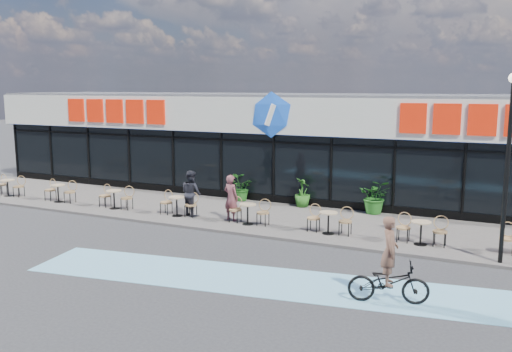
% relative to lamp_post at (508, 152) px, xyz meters
% --- Properties ---
extents(ground, '(120.00, 120.00, 0.00)m').
position_rel_lamp_post_xyz_m(ground, '(-8.87, -2.30, -3.19)').
color(ground, '#28282B').
rests_on(ground, ground).
extents(sidewalk, '(44.00, 5.00, 0.10)m').
position_rel_lamp_post_xyz_m(sidewalk, '(-8.87, 2.20, -3.14)').
color(sidewalk, '#59524F').
rests_on(sidewalk, ground).
extents(bike_lane, '(14.17, 4.13, 0.01)m').
position_rel_lamp_post_xyz_m(bike_lane, '(-4.87, -3.80, -3.19)').
color(bike_lane, '#66A4C1').
rests_on(bike_lane, ground).
extents(building, '(30.60, 6.57, 4.75)m').
position_rel_lamp_post_xyz_m(building, '(-8.87, 7.63, -0.85)').
color(building, black).
rests_on(building, ground).
extents(lamp_post, '(0.28, 0.28, 5.21)m').
position_rel_lamp_post_xyz_m(lamp_post, '(0.00, 0.00, 0.00)').
color(lamp_post, black).
rests_on(lamp_post, sidewalk).
extents(bistro_set_0, '(1.54, 0.62, 0.90)m').
position_rel_lamp_post_xyz_m(bistro_set_0, '(-20.14, 0.93, -2.64)').
color(bistro_set_0, tan).
rests_on(bistro_set_0, sidewalk).
extents(bistro_set_1, '(1.54, 0.62, 0.90)m').
position_rel_lamp_post_xyz_m(bistro_set_1, '(-17.16, 0.93, -2.64)').
color(bistro_set_1, tan).
rests_on(bistro_set_1, sidewalk).
extents(bistro_set_2, '(1.54, 0.62, 0.90)m').
position_rel_lamp_post_xyz_m(bistro_set_2, '(-14.18, 0.93, -2.64)').
color(bistro_set_2, tan).
rests_on(bistro_set_2, sidewalk).
extents(bistro_set_3, '(1.54, 0.62, 0.90)m').
position_rel_lamp_post_xyz_m(bistro_set_3, '(-11.21, 0.93, -2.64)').
color(bistro_set_3, tan).
rests_on(bistro_set_3, sidewalk).
extents(bistro_set_4, '(1.54, 0.62, 0.90)m').
position_rel_lamp_post_xyz_m(bistro_set_4, '(-8.23, 0.93, -2.64)').
color(bistro_set_4, tan).
rests_on(bistro_set_4, sidewalk).
extents(bistro_set_5, '(1.54, 0.62, 0.90)m').
position_rel_lamp_post_xyz_m(bistro_set_5, '(-5.25, 0.93, -2.64)').
color(bistro_set_5, tan).
rests_on(bistro_set_5, sidewalk).
extents(bistro_set_6, '(1.54, 0.62, 0.90)m').
position_rel_lamp_post_xyz_m(bistro_set_6, '(-2.28, 0.93, -2.64)').
color(bistro_set_6, tan).
rests_on(bistro_set_6, sidewalk).
extents(potted_plant_left, '(1.14, 1.03, 1.11)m').
position_rel_lamp_post_xyz_m(potted_plant_left, '(-10.29, 4.32, -2.54)').
color(potted_plant_left, '#1E5618').
rests_on(potted_plant_left, sidewalk).
extents(potted_plant_mid, '(0.94, 0.94, 1.19)m').
position_rel_lamp_post_xyz_m(potted_plant_mid, '(-7.46, 4.35, -2.50)').
color(potted_plant_mid, '#265E1A').
rests_on(potted_plant_mid, sidewalk).
extents(potted_plant_right, '(1.35, 1.22, 1.33)m').
position_rel_lamp_post_xyz_m(potted_plant_right, '(-4.49, 4.41, -2.42)').
color(potted_plant_right, '#1E5B1A').
rests_on(potted_plant_right, sidewalk).
extents(patron_left, '(0.70, 0.55, 1.69)m').
position_rel_lamp_post_xyz_m(patron_left, '(-9.03, 1.10, -2.25)').
color(patron_left, brown).
rests_on(patron_left, sidewalk).
extents(patron_right, '(1.03, 0.93, 1.73)m').
position_rel_lamp_post_xyz_m(patron_right, '(-10.76, 1.17, -2.23)').
color(patron_right, black).
rests_on(patron_right, sidewalk).
extents(cyclist_a, '(1.96, 1.12, 2.05)m').
position_rel_lamp_post_xyz_m(cyclist_a, '(-2.31, -3.94, -2.53)').
color(cyclist_a, black).
rests_on(cyclist_a, ground).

